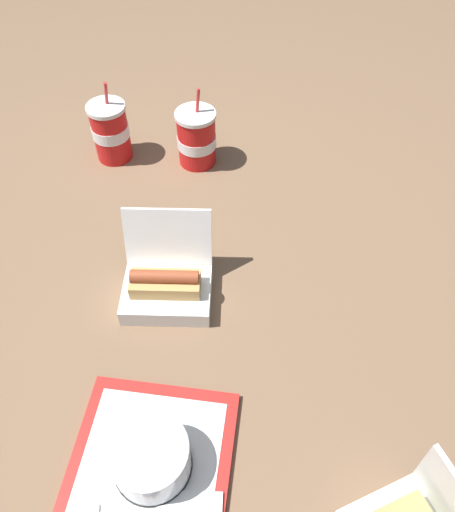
# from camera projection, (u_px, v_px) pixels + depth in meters

# --- Properties ---
(ground_plane) EXTENTS (3.20, 3.20, 0.00)m
(ground_plane) POSITION_uv_depth(u_px,v_px,m) (235.00, 289.00, 1.04)
(ground_plane) COLOR brown
(food_tray) EXTENTS (0.39, 0.30, 0.01)m
(food_tray) POSITION_uv_depth(u_px,v_px,m) (140.00, 496.00, 0.78)
(food_tray) COLOR red
(food_tray) RESTS_ON ground_plane
(cake_container) EXTENTS (0.13, 0.13, 0.07)m
(cake_container) POSITION_uv_depth(u_px,v_px,m) (148.00, 458.00, 0.77)
(cake_container) COLOR black
(cake_container) RESTS_ON food_tray
(clamshell_hotdog_center) EXTENTS (0.17, 0.18, 0.16)m
(clamshell_hotdog_center) POSITION_uv_depth(u_px,v_px,m) (165.00, 284.00, 1.00)
(clamshell_hotdog_center) COLOR white
(clamshell_hotdog_center) RESTS_ON ground_plane
(soda_cup_center) EXTENTS (0.10, 0.10, 0.21)m
(soda_cup_center) POSITION_uv_depth(u_px,v_px,m) (109.00, 131.00, 1.27)
(soda_cup_center) COLOR red
(soda_cup_center) RESTS_ON ground_plane
(soda_cup_left) EXTENTS (0.10, 0.10, 0.21)m
(soda_cup_left) POSITION_uv_depth(u_px,v_px,m) (195.00, 138.00, 1.26)
(soda_cup_left) COLOR red
(soda_cup_left) RESTS_ON ground_plane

